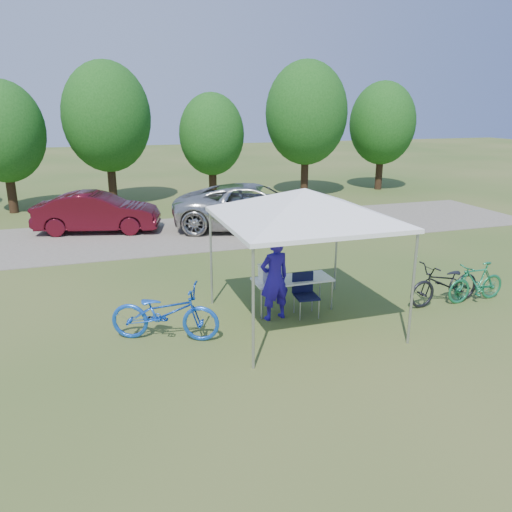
{
  "coord_description": "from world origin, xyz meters",
  "views": [
    {
      "loc": [
        -3.76,
        -8.6,
        4.2
      ],
      "look_at": [
        -0.32,
        2.0,
        0.85
      ],
      "focal_mm": 35.0,
      "sensor_mm": 36.0,
      "label": 1
    }
  ],
  "objects": [
    {
      "name": "ground",
      "position": [
        0.0,
        0.0,
        0.0
      ],
      "size": [
        100.0,
        100.0,
        0.0
      ],
      "primitive_type": "plane",
      "color": "#2D5119",
      "rests_on": "ground"
    },
    {
      "name": "minivan",
      "position": [
        1.58,
        7.86,
        0.81
      ],
      "size": [
        6.24,
        4.44,
        1.58
      ],
      "primitive_type": "imported",
      "rotation": [
        0.0,
        0.0,
        1.21
      ],
      "color": "#BBBAB5",
      "rests_on": "gravel_strip"
    },
    {
      "name": "folding_chair",
      "position": [
        0.22,
        0.35,
        0.53
      ],
      "size": [
        0.49,
        0.5,
        0.89
      ],
      "rotation": [
        0.0,
        0.0,
        -0.08
      ],
      "color": "black",
      "rests_on": "ground"
    },
    {
      "name": "treeline",
      "position": [
        -0.29,
        14.05,
        3.53
      ],
      "size": [
        24.89,
        4.28,
        6.3
      ],
      "color": "#382314",
      "rests_on": "ground"
    },
    {
      "name": "cooler",
      "position": [
        -0.41,
        0.69,
        0.87
      ],
      "size": [
        0.49,
        0.33,
        0.35
      ],
      "color": "white",
      "rests_on": "folding_table"
    },
    {
      "name": "gravel_strip",
      "position": [
        0.0,
        8.0,
        0.01
      ],
      "size": [
        24.0,
        5.0,
        0.02
      ],
      "primitive_type": "cube",
      "color": "gray",
      "rests_on": "ground"
    },
    {
      "name": "sedan",
      "position": [
        -3.75,
        9.15,
        0.71
      ],
      "size": [
        4.39,
        2.37,
        1.37
      ],
      "primitive_type": "imported",
      "rotation": [
        0.0,
        0.0,
        1.34
      ],
      "color": "#4A0C17",
      "rests_on": "gravel_strip"
    },
    {
      "name": "folding_table",
      "position": [
        0.07,
        0.69,
        0.65
      ],
      "size": [
        1.68,
        0.7,
        0.69
      ],
      "color": "white",
      "rests_on": "ground"
    },
    {
      "name": "bike_dark",
      "position": [
        3.38,
        -0.09,
        0.48
      ],
      "size": [
        1.88,
        0.8,
        0.96
      ],
      "primitive_type": "imported",
      "rotation": [
        0.0,
        0.0,
        -1.48
      ],
      "color": "black",
      "rests_on": "ground"
    },
    {
      "name": "ice_cream_cup",
      "position": [
        0.41,
        0.64,
        0.72
      ],
      "size": [
        0.08,
        0.08,
        0.06
      ],
      "primitive_type": "cylinder",
      "color": "gold",
      "rests_on": "folding_table"
    },
    {
      "name": "canopy",
      "position": [
        0.0,
        0.0,
        2.65
      ],
      "size": [
        4.53,
        4.53,
        3.0
      ],
      "color": "#A5A5AA",
      "rests_on": "ground"
    },
    {
      "name": "cyclist",
      "position": [
        -0.47,
        0.32,
        0.88
      ],
      "size": [
        0.7,
        0.52,
        1.76
      ],
      "primitive_type": "imported",
      "rotation": [
        0.0,
        0.0,
        3.31
      ],
      "color": "#24139E",
      "rests_on": "ground"
    },
    {
      "name": "bike_blue",
      "position": [
        -2.73,
        0.06,
        0.53
      ],
      "size": [
        2.15,
        1.43,
        1.07
      ],
      "primitive_type": "imported",
      "rotation": [
        0.0,
        0.0,
        1.18
      ],
      "color": "blue",
      "rests_on": "ground"
    },
    {
      "name": "bike_green",
      "position": [
        4.14,
        -0.17,
        0.45
      ],
      "size": [
        1.5,
        0.47,
        0.9
      ],
      "primitive_type": "imported",
      "rotation": [
        0.0,
        0.0,
        -1.54
      ],
      "color": "#1A7549",
      "rests_on": "ground"
    }
  ]
}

